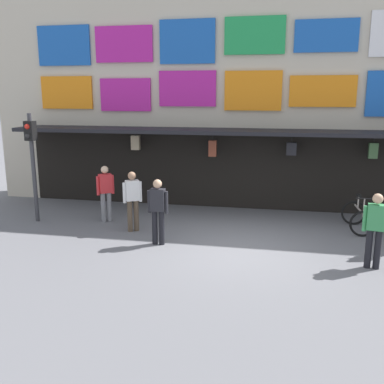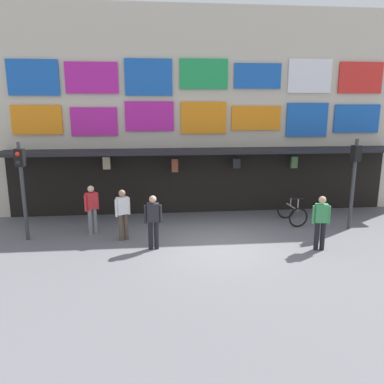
{
  "view_description": "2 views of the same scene",
  "coord_description": "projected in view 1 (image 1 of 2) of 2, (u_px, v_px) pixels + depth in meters",
  "views": [
    {
      "loc": [
        0.82,
        -10.08,
        3.74
      ],
      "look_at": [
        -1.41,
        1.18,
        1.12
      ],
      "focal_mm": 40.4,
      "sensor_mm": 36.0,
      "label": 1
    },
    {
      "loc": [
        -1.98,
        -10.97,
        4.26
      ],
      "look_at": [
        -0.7,
        1.57,
        1.4
      ],
      "focal_mm": 35.24,
      "sensor_mm": 36.0,
      "label": 2
    }
  ],
  "objects": [
    {
      "name": "pedestrian_in_green",
      "position": [
        158.0,
        208.0,
        10.78
      ],
      "size": [
        0.53,
        0.22,
        1.68
      ],
      "color": "black",
      "rests_on": "ground"
    },
    {
      "name": "pedestrian_in_blue",
      "position": [
        133.0,
        198.0,
        11.84
      ],
      "size": [
        0.46,
        0.38,
        1.68
      ],
      "color": "brown",
      "rests_on": "ground"
    },
    {
      "name": "ground_plane",
      "position": [
        239.0,
        249.0,
        10.63
      ],
      "size": [
        80.0,
        80.0,
        0.0
      ],
      "primitive_type": "plane",
      "color": "slate"
    },
    {
      "name": "traffic_light_near",
      "position": [
        32.0,
        150.0,
        12.51
      ],
      "size": [
        0.3,
        0.34,
        3.2
      ],
      "color": "#38383D",
      "rests_on": "ground"
    },
    {
      "name": "bicycle_parked",
      "position": [
        358.0,
        217.0,
        12.01
      ],
      "size": [
        0.79,
        1.2,
        1.05
      ],
      "color": "black",
      "rests_on": "ground"
    },
    {
      "name": "pedestrian_in_yellow",
      "position": [
        106.0,
        190.0,
        12.76
      ],
      "size": [
        0.44,
        0.4,
        1.68
      ],
      "color": "gray",
      "rests_on": "ground"
    },
    {
      "name": "pedestrian_in_purple",
      "position": [
        375.0,
        225.0,
        9.29
      ],
      "size": [
        0.52,
        0.4,
        1.68
      ],
      "color": "black",
      "rests_on": "ground"
    },
    {
      "name": "shopfront",
      "position": [
        254.0,
        87.0,
        14.11
      ],
      "size": [
        18.0,
        2.6,
        8.0
      ],
      "color": "beige",
      "rests_on": "ground"
    }
  ]
}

